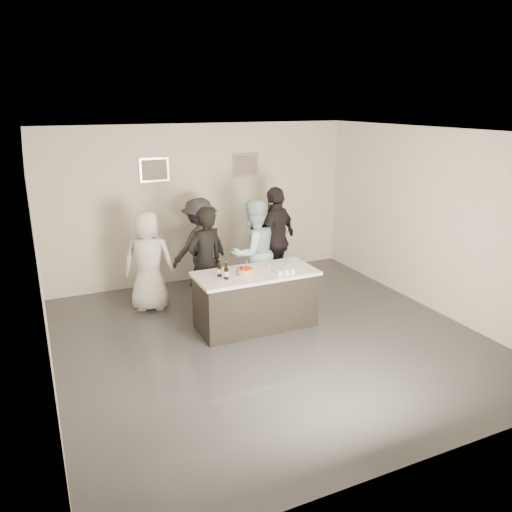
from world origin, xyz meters
name	(u,v)px	position (x,y,z in m)	size (l,w,h in m)	color
floor	(270,338)	(0.00, 0.00, 0.00)	(6.00, 6.00, 0.00)	#3D3D42
ceiling	(272,132)	(0.00, 0.00, 3.00)	(6.00, 6.00, 0.00)	white
wall_back	(202,204)	(0.00, 3.00, 1.50)	(6.00, 0.04, 3.00)	silver
wall_front	(420,326)	(0.00, -3.00, 1.50)	(6.00, 0.04, 3.00)	silver
wall_left	(40,271)	(-3.00, 0.00, 1.50)	(0.04, 6.00, 3.00)	silver
wall_right	(435,221)	(3.00, 0.00, 1.50)	(0.04, 6.00, 3.00)	silver
picture_left	(154,170)	(-0.90, 2.97, 2.20)	(0.54, 0.04, 0.44)	#B2B2B7
picture_right	(246,165)	(0.90, 2.97, 2.20)	(0.54, 0.04, 0.44)	#B2B2B7
bar_counter	(256,299)	(-0.01, 0.49, 0.45)	(1.86, 0.86, 0.90)	white
cake	(245,272)	(-0.20, 0.47, 0.94)	(0.24, 0.24, 0.08)	orange
beer_bottle_a	(219,268)	(-0.58, 0.53, 1.03)	(0.07, 0.07, 0.26)	black
beer_bottle_b	(226,271)	(-0.53, 0.38, 1.03)	(0.07, 0.07, 0.26)	black
tumbler_cluster	(281,269)	(0.37, 0.37, 0.94)	(0.30, 0.40, 0.08)	gold
candles	(248,281)	(-0.28, 0.15, 0.90)	(0.24, 0.08, 0.01)	pink
person_main_black	(205,263)	(-0.57, 1.20, 0.91)	(0.67, 0.44, 1.83)	black
person_main_blue	(253,253)	(0.34, 1.35, 0.92)	(0.89, 0.70, 1.84)	#B6E1EE
person_guest_left	(149,261)	(-1.34, 1.86, 0.85)	(0.83, 0.54, 1.70)	silver
person_guest_right	(276,240)	(0.97, 1.76, 0.97)	(1.14, 0.48, 1.95)	black
person_guest_back	(200,245)	(-0.29, 2.34, 0.87)	(1.12, 0.65, 1.74)	#2B2930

